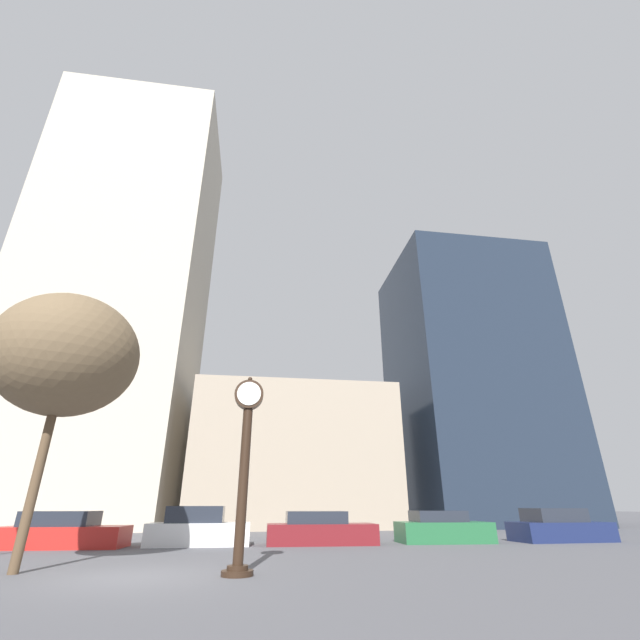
# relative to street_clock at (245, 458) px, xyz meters

# --- Properties ---
(ground_plane) EXTENTS (200.00, 200.00, 0.00)m
(ground_plane) POSITION_rel_street_clock_xyz_m (-2.35, 0.11, -2.62)
(ground_plane) COLOR #515156
(building_tall_tower) EXTENTS (13.45, 12.00, 37.77)m
(building_tall_tower) POSITION_rel_street_clock_xyz_m (-12.27, 24.11, 16.26)
(building_tall_tower) COLOR #BCB29E
(building_tall_tower) RESTS_ON ground_plane
(building_storefront_row) EXTENTS (14.72, 12.00, 9.89)m
(building_storefront_row) POSITION_rel_street_clock_xyz_m (3.19, 24.11, 2.32)
(building_storefront_row) COLOR gray
(building_storefront_row) RESTS_ON ground_plane
(building_glass_modern) EXTENTS (12.70, 12.00, 23.72)m
(building_glass_modern) POSITION_rel_street_clock_xyz_m (19.40, 24.11, 9.23)
(building_glass_modern) COLOR #1E2838
(building_glass_modern) RESTS_ON ground_plane
(street_clock) EXTENTS (0.77, 0.75, 4.76)m
(street_clock) POSITION_rel_street_clock_xyz_m (0.00, 0.00, 0.00)
(street_clock) COLOR black
(street_clock) RESTS_ON ground_plane
(car_red) EXTENTS (4.70, 2.03, 1.30)m
(car_red) POSITION_rel_street_clock_xyz_m (-6.94, 8.07, -2.08)
(car_red) COLOR red
(car_red) RESTS_ON ground_plane
(car_white) EXTENTS (4.08, 1.72, 1.48)m
(car_white) POSITION_rel_street_clock_xyz_m (-1.86, 8.37, -2.00)
(car_white) COLOR silver
(car_white) RESTS_ON ground_plane
(car_maroon) EXTENTS (4.60, 1.96, 1.28)m
(car_maroon) POSITION_rel_street_clock_xyz_m (3.16, 8.22, -2.08)
(car_maroon) COLOR maroon
(car_maroon) RESTS_ON ground_plane
(car_green) EXTENTS (4.05, 1.98, 1.29)m
(car_green) POSITION_rel_street_clock_xyz_m (8.64, 8.35, -2.07)
(car_green) COLOR #236038
(car_green) RESTS_ON ground_plane
(car_navy) EXTENTS (4.46, 2.07, 1.39)m
(car_navy) POSITION_rel_street_clock_xyz_m (14.18, 8.21, -2.04)
(car_navy) COLOR #19234C
(car_navy) RESTS_ON ground_plane
(bare_tree) EXTENTS (3.90, 3.90, 7.27)m
(bare_tree) POSITION_rel_street_clock_xyz_m (-5.30, 1.06, 2.87)
(bare_tree) COLOR brown
(bare_tree) RESTS_ON ground_plane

